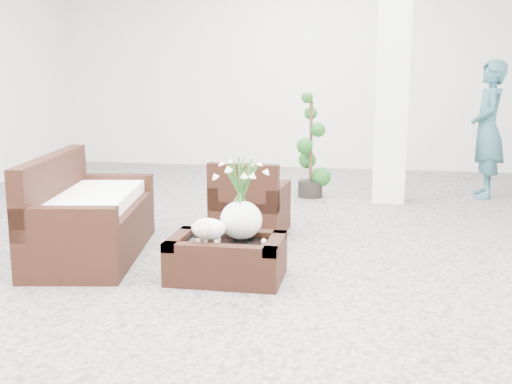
% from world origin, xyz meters
% --- Properties ---
extents(ground, '(11.00, 11.00, 0.00)m').
position_xyz_m(ground, '(0.00, 0.00, 0.00)').
color(ground, gray).
rests_on(ground, ground).
extents(column, '(0.40, 0.40, 3.50)m').
position_xyz_m(column, '(1.20, 2.80, 1.75)').
color(column, white).
rests_on(column, ground).
extents(coffee_table, '(0.90, 0.60, 0.31)m').
position_xyz_m(coffee_table, '(-0.14, -0.63, 0.16)').
color(coffee_table, black).
rests_on(coffee_table, ground).
extents(sheep_figurine, '(0.28, 0.23, 0.21)m').
position_xyz_m(sheep_figurine, '(-0.26, -0.73, 0.42)').
color(sheep_figurine, white).
rests_on(sheep_figurine, coffee_table).
extents(planter_narcissus, '(0.44, 0.44, 0.80)m').
position_xyz_m(planter_narcissus, '(-0.04, -0.53, 0.71)').
color(planter_narcissus, white).
rests_on(planter_narcissus, coffee_table).
extents(tealight, '(0.04, 0.04, 0.03)m').
position_xyz_m(tealight, '(0.16, -0.61, 0.33)').
color(tealight, white).
rests_on(tealight, coffee_table).
extents(armchair, '(0.76, 0.73, 0.76)m').
position_xyz_m(armchair, '(-0.24, 0.88, 0.38)').
color(armchair, black).
rests_on(armchair, ground).
extents(loveseat, '(1.10, 1.83, 0.92)m').
position_xyz_m(loveseat, '(-1.49, -0.19, 0.46)').
color(loveseat, black).
rests_on(loveseat, ground).
extents(topiary, '(0.36, 0.36, 1.36)m').
position_xyz_m(topiary, '(0.19, 2.89, 0.68)').
color(topiary, '#174616').
rests_on(topiary, ground).
extents(shopper, '(0.45, 0.67, 1.80)m').
position_xyz_m(shopper, '(2.46, 3.30, 0.90)').
color(shopper, '#2C5762').
rests_on(shopper, ground).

